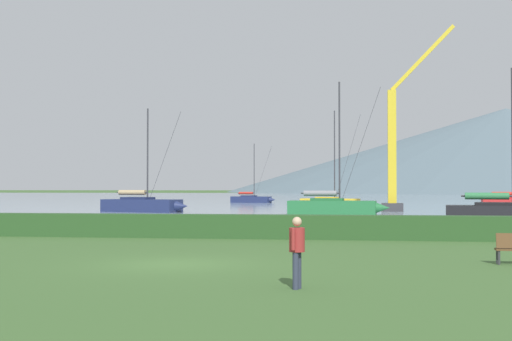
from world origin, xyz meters
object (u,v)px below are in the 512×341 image
at_px(sailboat_slip_6, 512,202).
at_px(person_standing_walker, 297,246).
at_px(sailboat_slip_0, 252,199).
at_px(sailboat_slip_3, 334,206).
at_px(sailboat_slip_7, 505,212).
at_px(sailboat_slip_8, 143,204).
at_px(dock_crane, 395,155).
at_px(sailboat_slip_5, 331,202).

height_order(sailboat_slip_6, person_standing_walker, sailboat_slip_6).
xyz_separation_m(sailboat_slip_0, sailboat_slip_3, (14.01, -43.99, 0.15)).
bearing_deg(sailboat_slip_3, sailboat_slip_0, 111.03).
bearing_deg(sailboat_slip_7, sailboat_slip_6, 84.55).
xyz_separation_m(sailboat_slip_8, person_standing_walker, (18.92, -47.72, 0.26)).
xyz_separation_m(sailboat_slip_3, person_standing_walker, (0.88, -44.45, 0.25)).
xyz_separation_m(sailboat_slip_3, dock_crane, (5.60, 8.31, 4.70)).
xyz_separation_m(sailboat_slip_0, person_standing_walker, (14.89, -88.44, 0.40)).
bearing_deg(sailboat_slip_3, sailboat_slip_8, 173.11).
bearing_deg(sailboat_slip_7, sailboat_slip_3, 138.46).
relative_size(sailboat_slip_0, dock_crane, 0.50).
relative_size(sailboat_slip_5, dock_crane, 0.62).
relative_size(sailboat_slip_3, sailboat_slip_6, 1.35).
height_order(sailboat_slip_6, sailboat_slip_8, sailboat_slip_8).
bearing_deg(sailboat_slip_5, dock_crane, -44.84).
xyz_separation_m(person_standing_walker, dock_crane, (4.72, 52.76, 4.45)).
distance_m(sailboat_slip_7, dock_crane, 22.64).
height_order(sailboat_slip_8, dock_crane, dock_crane).
bearing_deg(sailboat_slip_5, sailboat_slip_6, 28.36).
xyz_separation_m(sailboat_slip_0, sailboat_slip_6, (33.78, -19.15, 0.05)).
bearing_deg(sailboat_slip_8, person_standing_walker, -54.00).
distance_m(sailboat_slip_3, sailboat_slip_8, 18.33).
bearing_deg(sailboat_slip_0, person_standing_walker, -69.49).
bearing_deg(sailboat_slip_7, sailboat_slip_8, 157.98).
distance_m(sailboat_slip_5, person_standing_walker, 64.68).
height_order(sailboat_slip_3, sailboat_slip_7, sailboat_slip_3).
bearing_deg(sailboat_slip_3, sailboat_slip_6, 54.84).
relative_size(sailboat_slip_5, sailboat_slip_7, 1.10).
bearing_deg(dock_crane, sailboat_slip_0, 118.79).
height_order(sailboat_slip_7, person_standing_walker, sailboat_slip_7).
xyz_separation_m(sailboat_slip_7, dock_crane, (-5.99, 21.32, 4.73)).
height_order(sailboat_slip_0, sailboat_slip_5, sailboat_slip_5).
height_order(sailboat_slip_5, person_standing_walker, sailboat_slip_5).
height_order(sailboat_slip_5, dock_crane, dock_crane).
bearing_deg(dock_crane, sailboat_slip_6, 49.37).
height_order(sailboat_slip_5, sailboat_slip_8, sailboat_slip_5).
relative_size(sailboat_slip_0, sailboat_slip_3, 0.78).
xyz_separation_m(sailboat_slip_5, dock_crane, (6.68, -11.89, 4.78)).
bearing_deg(sailboat_slip_3, dock_crane, 59.41).
bearing_deg(dock_crane, sailboat_slip_8, -167.95).
height_order(sailboat_slip_3, sailboat_slip_6, sailboat_slip_3).
xyz_separation_m(sailboat_slip_6, sailboat_slip_7, (-8.18, -37.84, 0.07)).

